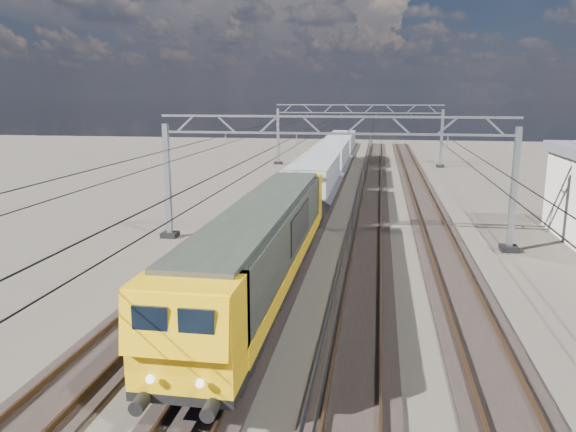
# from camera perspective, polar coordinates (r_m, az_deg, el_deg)

# --- Properties ---
(ground) EXTENTS (160.00, 160.00, 0.00)m
(ground) POSITION_cam_1_polar(r_m,az_deg,el_deg) (27.80, 3.74, -4.94)
(ground) COLOR #2B2720
(ground) RESTS_ON ground
(track_outer_west) EXTENTS (2.60, 140.00, 0.30)m
(track_outer_west) POSITION_cam_1_polar(r_m,az_deg,el_deg) (28.94, -8.20, -4.21)
(track_outer_west) COLOR black
(track_outer_west) RESTS_ON ground
(track_loco) EXTENTS (2.60, 140.00, 0.30)m
(track_loco) POSITION_cam_1_polar(r_m,az_deg,el_deg) (28.03, -0.35, -4.62)
(track_loco) COLOR black
(track_loco) RESTS_ON ground
(track_inner_east) EXTENTS (2.60, 140.00, 0.30)m
(track_inner_east) POSITION_cam_1_polar(r_m,az_deg,el_deg) (27.68, 7.88, -4.96)
(track_inner_east) COLOR black
(track_inner_east) RESTS_ON ground
(track_outer_east) EXTENTS (2.60, 140.00, 0.30)m
(track_outer_east) POSITION_cam_1_polar(r_m,az_deg,el_deg) (27.90, 16.15, -5.20)
(track_outer_east) COLOR black
(track_outer_east) RESTS_ON ground
(catenary_gantry_mid) EXTENTS (19.90, 0.90, 7.11)m
(catenary_gantry_mid) POSITION_cam_1_polar(r_m,az_deg,el_deg) (30.86, 4.55, 4.19)
(catenary_gantry_mid) COLOR gray
(catenary_gantry_mid) RESTS_ON ground
(catenary_gantry_far) EXTENTS (19.90, 0.90, 7.11)m
(catenary_gantry_far) POSITION_cam_1_polar(r_m,az_deg,el_deg) (66.64, 7.13, 8.43)
(catenary_gantry_far) COLOR gray
(catenary_gantry_far) RESTS_ON ground
(overhead_wires) EXTENTS (12.03, 140.00, 0.53)m
(overhead_wires) POSITION_cam_1_polar(r_m,az_deg,el_deg) (34.63, 5.16, 8.12)
(overhead_wires) COLOR black
(overhead_wires) RESTS_ON ground
(locomotive) EXTENTS (2.76, 21.10, 3.62)m
(locomotive) POSITION_cam_1_polar(r_m,az_deg,el_deg) (22.65, -2.46, -2.80)
(locomotive) COLOR black
(locomotive) RESTS_ON ground
(hopper_wagon_lead) EXTENTS (3.38, 13.00, 3.25)m
(hopper_wagon_lead) POSITION_cam_1_polar(r_m,az_deg,el_deg) (39.82, 2.67, 3.59)
(hopper_wagon_lead) COLOR black
(hopper_wagon_lead) RESTS_ON ground
(hopper_wagon_mid) EXTENTS (3.38, 13.00, 3.25)m
(hopper_wagon_mid) POSITION_cam_1_polar(r_m,az_deg,el_deg) (53.83, 4.41, 5.82)
(hopper_wagon_mid) COLOR black
(hopper_wagon_mid) RESTS_ON ground
(hopper_wagon_third) EXTENTS (3.38, 13.00, 3.25)m
(hopper_wagon_third) POSITION_cam_1_polar(r_m,az_deg,el_deg) (67.93, 5.43, 7.13)
(hopper_wagon_third) COLOR black
(hopper_wagon_third) RESTS_ON ground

